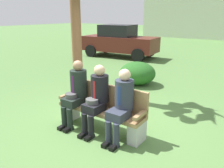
# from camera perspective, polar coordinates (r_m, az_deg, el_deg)

# --- Properties ---
(ground_plane) EXTENTS (80.00, 80.00, 0.00)m
(ground_plane) POSITION_cam_1_polar(r_m,az_deg,el_deg) (4.85, -2.02, -10.12)
(ground_plane) COLOR #50763D
(park_bench) EXTENTS (1.84, 0.44, 0.90)m
(park_bench) POSITION_cam_1_polar(r_m,az_deg,el_deg) (4.54, -2.48, -6.25)
(park_bench) COLOR #99754C
(park_bench) RESTS_ON ground
(seated_man_left) EXTENTS (0.34, 0.72, 1.34)m
(seated_man_left) POSITION_cam_1_polar(r_m,az_deg,el_deg) (4.68, -9.01, -1.50)
(seated_man_left) COLOR #1E2823
(seated_man_left) RESTS_ON ground
(seated_man_middle) EXTENTS (0.34, 0.72, 1.31)m
(seated_man_middle) POSITION_cam_1_polar(r_m,az_deg,el_deg) (4.35, -3.81, -2.97)
(seated_man_middle) COLOR black
(seated_man_middle) RESTS_ON ground
(seated_man_right) EXTENTS (0.34, 0.72, 1.31)m
(seated_man_right) POSITION_cam_1_polar(r_m,az_deg,el_deg) (4.05, 2.43, -4.47)
(seated_man_right) COLOR #2D3342
(seated_man_right) RESTS_ON ground
(shrub_near_bench) EXTENTS (1.18, 1.09, 0.74)m
(shrub_near_bench) POSITION_cam_1_polar(r_m,az_deg,el_deg) (7.49, 6.36, 2.71)
(shrub_near_bench) COLOR #245B1F
(shrub_near_bench) RESTS_ON ground
(parked_car_near) EXTENTS (4.03, 2.00, 1.68)m
(parked_car_near) POSITION_cam_1_polar(r_m,az_deg,el_deg) (12.32, 1.90, 10.65)
(parked_car_near) COLOR #591E19
(parked_car_near) RESTS_ON ground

